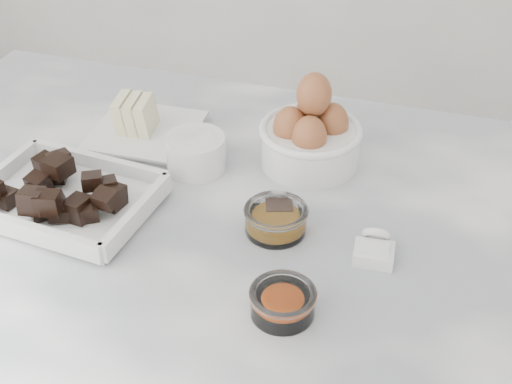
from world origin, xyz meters
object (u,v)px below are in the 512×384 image
at_px(vanilla_spoon, 279,210).
at_px(zest_bowl, 283,301).
at_px(sugar_ramekin, 196,152).
at_px(salt_spoon, 374,249).
at_px(honey_bowl, 276,219).
at_px(egg_bowl, 310,135).
at_px(chocolate_dish, 65,192).
at_px(butter_plate, 143,125).

bearing_deg(vanilla_spoon, zest_bowl, -72.92).
xyz_separation_m(sugar_ramekin, salt_spoon, (0.29, -0.12, -0.02)).
xyz_separation_m(honey_bowl, zest_bowl, (0.05, -0.14, -0.00)).
bearing_deg(egg_bowl, sugar_ramekin, -157.47).
relative_size(honey_bowl, vanilla_spoon, 1.21).
bearing_deg(vanilla_spoon, egg_bowl, 87.16).
xyz_separation_m(chocolate_dish, vanilla_spoon, (0.29, 0.06, -0.01)).
xyz_separation_m(sugar_ramekin, vanilla_spoon, (0.15, -0.08, -0.02)).
bearing_deg(salt_spoon, honey_bowl, 174.06).
distance_m(chocolate_dish, butter_plate, 0.21).
bearing_deg(chocolate_dish, egg_bowl, 35.37).
relative_size(chocolate_dish, zest_bowl, 3.22).
relative_size(egg_bowl, vanilla_spoon, 2.18).
xyz_separation_m(honey_bowl, salt_spoon, (0.14, -0.01, -0.01)).
bearing_deg(butter_plate, sugar_ramekin, -27.99).
relative_size(sugar_ramekin, vanilla_spoon, 1.25).
bearing_deg(vanilla_spoon, salt_spoon, -16.67).
height_order(butter_plate, salt_spoon, butter_plate).
xyz_separation_m(chocolate_dish, butter_plate, (0.02, 0.21, -0.00)).
xyz_separation_m(egg_bowl, salt_spoon, (0.13, -0.19, -0.04)).
distance_m(sugar_ramekin, salt_spoon, 0.32).
distance_m(chocolate_dish, honey_bowl, 0.30).
bearing_deg(chocolate_dish, sugar_ramekin, 46.41).
bearing_deg(vanilla_spoon, sugar_ramekin, 151.77).
distance_m(chocolate_dish, vanilla_spoon, 0.30).
height_order(egg_bowl, zest_bowl, egg_bowl).
bearing_deg(sugar_ramekin, salt_spoon, -22.96).
distance_m(butter_plate, vanilla_spoon, 0.30).
relative_size(chocolate_dish, honey_bowl, 2.96).
bearing_deg(zest_bowl, honey_bowl, 108.81).
height_order(butter_plate, honey_bowl, butter_plate).
relative_size(egg_bowl, zest_bowl, 1.95).
height_order(zest_bowl, vanilla_spoon, vanilla_spoon).
distance_m(chocolate_dish, sugar_ramekin, 0.20).
bearing_deg(honey_bowl, vanilla_spoon, 97.53).
bearing_deg(salt_spoon, zest_bowl, -123.27).
bearing_deg(zest_bowl, chocolate_dish, 162.45).
height_order(zest_bowl, salt_spoon, salt_spoon).
xyz_separation_m(honey_bowl, vanilla_spoon, (-0.00, 0.03, -0.01)).
xyz_separation_m(sugar_ramekin, zest_bowl, (0.21, -0.25, -0.01)).
height_order(chocolate_dish, vanilla_spoon, chocolate_dish).
distance_m(sugar_ramekin, zest_bowl, 0.33).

